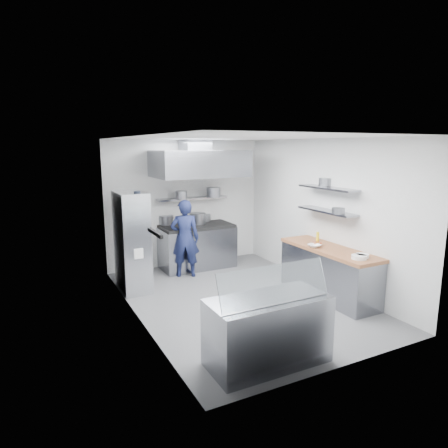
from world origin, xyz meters
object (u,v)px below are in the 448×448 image
wire_rack (132,241)px  display_case (268,331)px  chef (185,238)px  gas_range (197,247)px

wire_rack → display_case: 3.49m
wire_rack → chef: bearing=13.1°
chef → wire_rack: size_ratio=0.87×
gas_range → wire_rack: size_ratio=0.86×
gas_range → chef: size_ratio=1.00×
gas_range → display_case: 4.18m
gas_range → wire_rack: wire_rack is taller
gas_range → wire_rack: 1.85m
gas_range → display_case: (-0.83, -4.10, -0.03)m
chef → wire_rack: 1.20m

